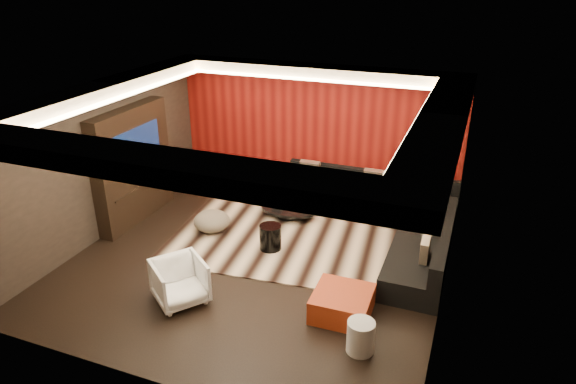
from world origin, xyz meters
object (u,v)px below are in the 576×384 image
at_px(drum_stool, 270,237).
at_px(armchair, 180,282).
at_px(white_side_table, 361,337).
at_px(coffee_table, 288,213).
at_px(orange_ottoman, 342,304).
at_px(sectional_sofa, 384,216).

height_order(drum_stool, armchair, armchair).
distance_m(drum_stool, white_side_table, 2.86).
height_order(coffee_table, orange_ottoman, orange_ottoman).
bearing_deg(orange_ottoman, coffee_table, 125.40).
height_order(drum_stool, orange_ottoman, drum_stool).
bearing_deg(drum_stool, white_side_table, -43.35).
height_order(white_side_table, armchair, armchair).
height_order(orange_ottoman, armchair, armchair).
xyz_separation_m(coffee_table, drum_stool, (0.16, -1.25, 0.13)).
distance_m(armchair, sectional_sofa, 4.08).
xyz_separation_m(armchair, sectional_sofa, (2.33, 3.34, -0.07)).
xyz_separation_m(drum_stool, sectional_sofa, (1.68, 1.48, 0.02)).
distance_m(coffee_table, orange_ottoman, 3.15).
xyz_separation_m(drum_stool, armchair, (-0.65, -1.86, 0.09)).
xyz_separation_m(coffee_table, white_side_table, (2.25, -3.22, 0.11)).
height_order(armchair, sectional_sofa, sectional_sofa).
bearing_deg(sectional_sofa, armchair, -124.87).
bearing_deg(drum_stool, armchair, -109.27).
distance_m(white_side_table, armchair, 2.74).
xyz_separation_m(orange_ottoman, sectional_sofa, (0.02, 2.80, 0.08)).
bearing_deg(sectional_sofa, coffee_table, -172.82).
bearing_deg(orange_ottoman, white_side_table, -57.05).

